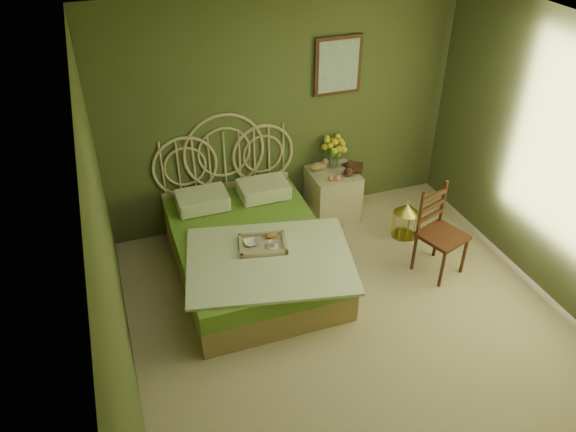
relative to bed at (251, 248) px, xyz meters
name	(u,v)px	position (x,y,z in m)	size (l,w,h in m)	color
floor	(364,340)	(0.69, -1.29, -0.30)	(4.50, 4.50, 0.00)	tan
ceiling	(395,58)	(0.69, -1.29, 2.30)	(4.50, 4.50, 0.00)	silver
wall_back	(283,112)	(0.69, 0.96, 1.00)	(4.00, 4.00, 0.00)	#4B572D
wall_left	(112,279)	(-1.31, -1.29, 1.00)	(4.50, 4.50, 0.00)	#4B572D
wall_art	(338,66)	(1.30, 0.93, 1.45)	(0.54, 0.04, 0.64)	#35180E
bed	(251,248)	(0.00, 0.00, 0.00)	(1.75, 2.21, 1.37)	tan
nightstand	(333,189)	(1.21, 0.70, 0.06)	(0.53, 0.53, 1.02)	beige
chair	(439,226)	(1.83, -0.56, 0.22)	(0.53, 0.53, 0.94)	#35180E
birdcage	(405,220)	(1.82, 0.03, -0.10)	(0.28, 0.28, 0.42)	gold
book_lower	(347,168)	(1.38, 0.71, 0.30)	(0.16, 0.21, 0.02)	#381E0F
book_upper	(347,167)	(1.38, 0.71, 0.32)	(0.18, 0.25, 0.02)	#472819
cereal_bowl	(251,243)	(-0.05, -0.24, 0.25)	(0.14, 0.14, 0.03)	white
coffee_cup	(273,244)	(0.13, -0.35, 0.26)	(0.07, 0.07, 0.07)	white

